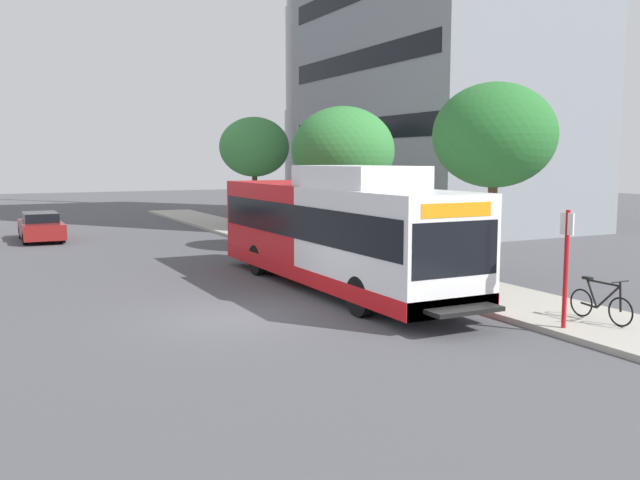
% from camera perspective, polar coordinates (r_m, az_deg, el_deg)
% --- Properties ---
extents(ground_plane, '(120.00, 120.00, 0.00)m').
position_cam_1_polar(ground_plane, '(24.31, -13.33, -2.48)').
color(ground_plane, '#4C4C51').
extents(sidewalk_curb, '(3.00, 56.00, 0.14)m').
position_cam_1_polar(sidewalk_curb, '(25.05, 3.55, -1.88)').
color(sidewalk_curb, '#A8A399').
rests_on(sidewalk_curb, ground).
extents(transit_bus, '(2.58, 12.25, 3.65)m').
position_cam_1_polar(transit_bus, '(20.13, 1.20, 0.71)').
color(transit_bus, white).
rests_on(transit_bus, ground).
extents(bus_stop_sign_pole, '(0.10, 0.36, 2.60)m').
position_cam_1_polar(bus_stop_sign_pole, '(15.78, 19.86, -1.57)').
color(bus_stop_sign_pole, red).
rests_on(bus_stop_sign_pole, sidewalk_curb).
extents(bicycle_parked, '(0.52, 1.76, 1.02)m').
position_cam_1_polar(bicycle_parked, '(16.88, 22.39, -4.91)').
color(bicycle_parked, black).
rests_on(bicycle_parked, sidewalk_curb).
extents(street_tree_near_stop, '(3.62, 3.62, 5.93)m').
position_cam_1_polar(street_tree_near_stop, '(20.89, 14.35, 8.43)').
color(street_tree_near_stop, '#4C3823').
rests_on(street_tree_near_stop, sidewalk_curb).
extents(street_tree_mid_block, '(4.22, 4.22, 5.83)m').
position_cam_1_polar(street_tree_mid_block, '(28.20, 1.93, 7.46)').
color(street_tree_mid_block, '#4C3823').
rests_on(street_tree_mid_block, sidewalk_curb).
extents(street_tree_far_block, '(3.75, 3.75, 5.94)m').
position_cam_1_polar(street_tree_far_block, '(37.15, -5.51, 7.72)').
color(street_tree_far_block, '#4C3823').
rests_on(street_tree_far_block, sidewalk_curb).
extents(parked_car_far_lane, '(1.80, 4.50, 1.33)m').
position_cam_1_polar(parked_car_far_lane, '(34.79, -22.27, 1.04)').
color(parked_car_far_lane, maroon).
rests_on(parked_car_far_lane, ground).
extents(apartment_tower_backdrop, '(10.88, 16.00, 25.30)m').
position_cam_1_polar(apartment_tower_backdrop, '(41.18, 10.12, 19.03)').
color(apartment_tower_backdrop, gray).
rests_on(apartment_tower_backdrop, ground).
extents(lattice_comm_tower, '(1.10, 1.10, 32.15)m').
position_cam_1_polar(lattice_comm_tower, '(51.89, -2.37, 14.47)').
color(lattice_comm_tower, '#B7B7BC').
rests_on(lattice_comm_tower, ground).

